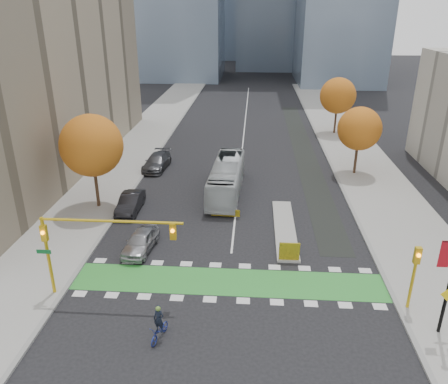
# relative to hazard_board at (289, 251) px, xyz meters

# --- Properties ---
(ground) EXTENTS (300.00, 300.00, 0.00)m
(ground) POSITION_rel_hazard_board_xyz_m (-4.00, -4.20, -0.80)
(ground) COLOR black
(ground) RESTS_ON ground
(sidewalk_west) EXTENTS (7.00, 120.00, 0.15)m
(sidewalk_west) POSITION_rel_hazard_board_xyz_m (-17.50, 15.80, -0.73)
(sidewalk_west) COLOR gray
(sidewalk_west) RESTS_ON ground
(sidewalk_east) EXTENTS (7.00, 120.00, 0.15)m
(sidewalk_east) POSITION_rel_hazard_board_xyz_m (9.50, 15.80, -0.73)
(sidewalk_east) COLOR gray
(sidewalk_east) RESTS_ON ground
(curb_west) EXTENTS (0.30, 120.00, 0.16)m
(curb_west) POSITION_rel_hazard_board_xyz_m (-14.00, 15.80, -0.73)
(curb_west) COLOR gray
(curb_west) RESTS_ON ground
(curb_east) EXTENTS (0.30, 120.00, 0.16)m
(curb_east) POSITION_rel_hazard_board_xyz_m (6.00, 15.80, -0.73)
(curb_east) COLOR gray
(curb_east) RESTS_ON ground
(bike_crossing) EXTENTS (20.00, 3.00, 0.01)m
(bike_crossing) POSITION_rel_hazard_board_xyz_m (-4.00, -2.70, -0.79)
(bike_crossing) COLOR #2D8A30
(bike_crossing) RESTS_ON ground
(centre_line) EXTENTS (0.15, 70.00, 0.01)m
(centre_line) POSITION_rel_hazard_board_xyz_m (-4.00, 35.80, -0.80)
(centre_line) COLOR silver
(centre_line) RESTS_ON ground
(bike_lane_paint) EXTENTS (2.50, 50.00, 0.01)m
(bike_lane_paint) POSITION_rel_hazard_board_xyz_m (3.50, 25.80, -0.80)
(bike_lane_paint) COLOR black
(bike_lane_paint) RESTS_ON ground
(median_island) EXTENTS (1.60, 10.00, 0.16)m
(median_island) POSITION_rel_hazard_board_xyz_m (0.00, 4.80, -0.72)
(median_island) COLOR gray
(median_island) RESTS_ON ground
(hazard_board) EXTENTS (1.40, 0.12, 1.30)m
(hazard_board) POSITION_rel_hazard_board_xyz_m (0.00, 0.00, 0.00)
(hazard_board) COLOR yellow
(hazard_board) RESTS_ON median_island
(building_west) EXTENTS (16.00, 44.00, 25.00)m
(building_west) POSITION_rel_hazard_board_xyz_m (-28.00, 17.80, 11.70)
(building_west) COLOR gray
(building_west) RESTS_ON ground
(tree_west) EXTENTS (5.20, 5.20, 8.22)m
(tree_west) POSITION_rel_hazard_board_xyz_m (-16.00, 7.80, 4.82)
(tree_west) COLOR #332114
(tree_west) RESTS_ON ground
(tree_east_near) EXTENTS (4.40, 4.40, 7.08)m
(tree_east_near) POSITION_rel_hazard_board_xyz_m (8.00, 17.80, 4.06)
(tree_east_near) COLOR #332114
(tree_east_near) RESTS_ON ground
(tree_east_far) EXTENTS (4.80, 4.80, 7.65)m
(tree_east_far) POSITION_rel_hazard_board_xyz_m (8.50, 33.80, 4.44)
(tree_east_far) COLOR #332114
(tree_east_far) RESTS_ON ground
(traffic_signal_west) EXTENTS (8.53, 0.56, 5.20)m
(traffic_signal_west) POSITION_rel_hazard_board_xyz_m (-11.93, -4.71, 3.23)
(traffic_signal_west) COLOR #BF9914
(traffic_signal_west) RESTS_ON ground
(traffic_signal_east) EXTENTS (0.35, 0.43, 4.10)m
(traffic_signal_east) POSITION_rel_hazard_board_xyz_m (6.50, -4.71, 1.93)
(traffic_signal_east) COLOR #BF9914
(traffic_signal_east) RESTS_ON ground
(cyclist) EXTENTS (1.10, 1.89, 2.06)m
(cyclist) POSITION_rel_hazard_board_xyz_m (-7.29, -8.11, -0.11)
(cyclist) COLOR navy
(cyclist) RESTS_ON ground
(bus) EXTENTS (3.05, 11.06, 3.05)m
(bus) POSITION_rel_hazard_board_xyz_m (-5.04, 11.76, 0.73)
(bus) COLOR #B7BDC0
(bus) RESTS_ON ground
(parked_car_a) EXTENTS (2.24, 4.52, 1.48)m
(parked_car_a) POSITION_rel_hazard_board_xyz_m (-10.50, 0.80, -0.06)
(parked_car_a) COLOR #9C9CA1
(parked_car_a) RESTS_ON ground
(parked_car_b) EXTENTS (1.62, 4.62, 1.52)m
(parked_car_b) POSITION_rel_hazard_board_xyz_m (-13.00, 7.24, -0.04)
(parked_car_b) COLOR black
(parked_car_b) RESTS_ON ground
(parked_car_c) EXTENTS (2.64, 5.59, 1.58)m
(parked_car_c) POSITION_rel_hazard_board_xyz_m (-13.00, 17.98, -0.01)
(parked_car_c) COLOR #47474B
(parked_car_c) RESTS_ON ground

